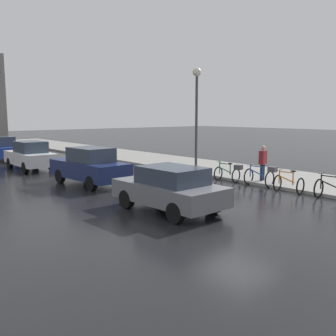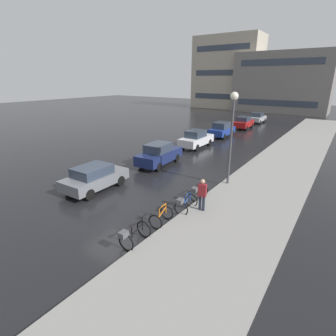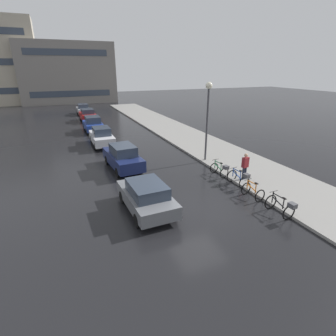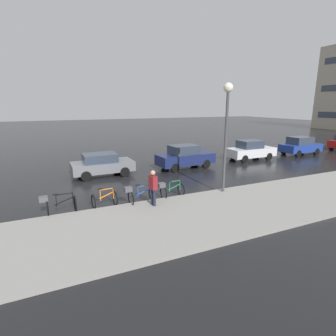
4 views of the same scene
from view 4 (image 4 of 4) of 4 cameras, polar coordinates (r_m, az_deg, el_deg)
The scene contains 12 objects.
ground_plane at distance 15.66m, azimuth -16.17°, elevation -4.06°, with size 140.00×140.00×0.00m, color black.
sidewalk_kerb at distance 15.52m, azimuth 27.89°, elevation -5.04°, with size 4.80×60.00×0.14m, color gray.
bicycle_nearest at distance 12.21m, azimuth -22.86°, elevation -7.20°, with size 0.79×1.44×1.01m.
bicycle_second at distance 12.45m, azimuth -13.68°, elevation -6.62°, with size 0.79×1.12×0.96m.
bicycle_third at distance 12.47m, azimuth -6.39°, elevation -5.71°, with size 0.83×1.44×1.00m.
bicycle_farthest at distance 13.22m, azimuth 0.38°, elevation -4.61°, with size 0.78×1.39×0.96m.
car_grey at distance 17.84m, azimuth -14.18°, elevation 0.79°, with size 1.99×4.01×1.50m.
car_navy at distance 19.44m, azimuth 3.74°, elevation 2.45°, with size 2.00×4.40×1.72m.
car_white at distance 23.39m, azimuth 17.54°, elevation 3.69°, with size 1.75×4.19×1.68m.
car_blue at distance 27.59m, azimuth 26.86°, elevation 4.34°, with size 1.81×3.91×1.69m.
pedestrian at distance 11.83m, azimuth -3.27°, elevation -4.15°, with size 0.44×0.31×1.78m.
streetlamp at distance 13.55m, azimuth 12.68°, elevation 10.81°, with size 0.47×0.47×5.66m.
Camera 4 is at (14.84, -1.91, 4.63)m, focal length 28.00 mm.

